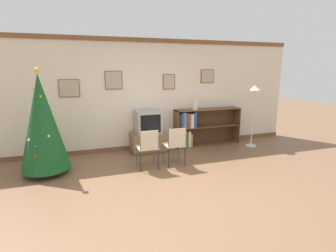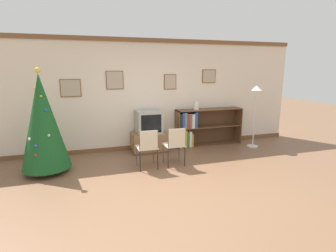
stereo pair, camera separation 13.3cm
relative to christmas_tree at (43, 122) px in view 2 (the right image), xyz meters
The scene contains 10 objects.
ground_plane 2.85m from the christmas_tree, 35.89° to the right, with size 24.00×24.00×0.00m, color brown.
wall_back 2.43m from the christmas_tree, 25.92° to the left, with size 8.24×0.11×2.70m.
christmas_tree is the anchor object (origin of this frame).
tv_console 2.44m from the christmas_tree, 17.72° to the left, with size 0.83×0.55×0.47m.
television 2.33m from the christmas_tree, 17.66° to the left, with size 0.58×0.54×0.54m.
folding_chair_left 2.03m from the christmas_tree, 12.48° to the right, with size 0.40×0.40×0.82m.
folding_chair_right 2.59m from the christmas_tree, ahead, with size 0.40×0.40×0.82m.
bookshelf 3.66m from the christmas_tree, 12.95° to the left, with size 1.79×0.36×0.96m.
vase 3.56m from the christmas_tree, 12.61° to the left, with size 0.13×0.13×0.21m.
standing_lamp 4.89m from the christmas_tree, ahead, with size 0.28×0.28×1.58m.
Camera 2 is at (-1.34, -3.76, 1.98)m, focal length 28.00 mm.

